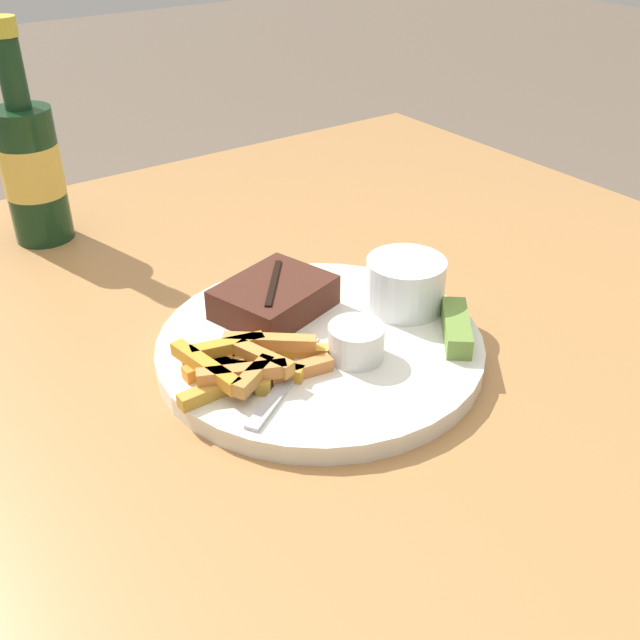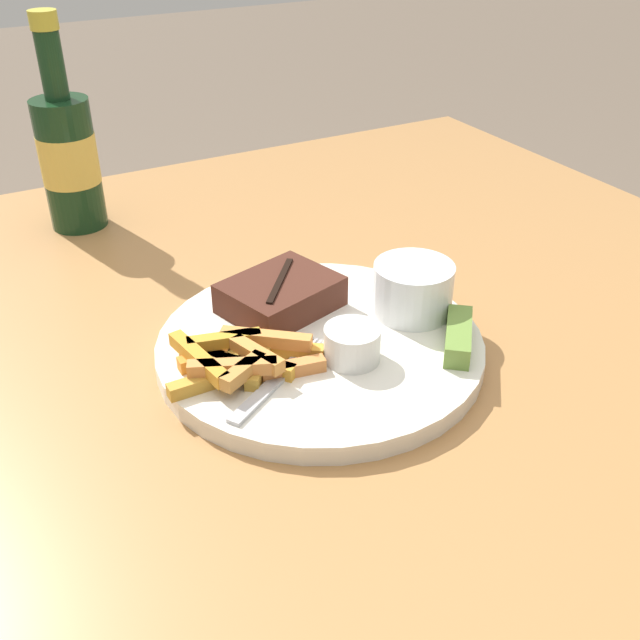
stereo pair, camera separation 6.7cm
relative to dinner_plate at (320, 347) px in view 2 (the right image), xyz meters
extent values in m
cube|color=#A87542|center=(0.00, 0.00, -0.03)|extent=(1.12, 1.09, 0.04)
cylinder|color=#A87542|center=(0.50, 0.49, -0.39)|extent=(0.06, 0.06, 0.69)
cylinder|color=silver|center=(0.00, 0.00, 0.00)|extent=(0.30, 0.30, 0.01)
cylinder|color=white|center=(0.00, 0.00, 0.01)|extent=(0.30, 0.30, 0.00)
cube|color=#472319|center=(-0.01, 0.07, 0.02)|extent=(0.12, 0.11, 0.03)
cube|color=black|center=(-0.01, 0.07, 0.04)|extent=(0.06, 0.07, 0.00)
cube|color=#D1883C|center=(-0.07, -0.02, 0.03)|extent=(0.03, 0.06, 0.01)
cube|color=gold|center=(-0.12, -0.02, 0.02)|extent=(0.06, 0.01, 0.01)
cube|color=#D5873F|center=(-0.05, 0.00, 0.03)|extent=(0.07, 0.06, 0.01)
cube|color=#CC8335|center=(-0.10, 0.01, 0.02)|extent=(0.05, 0.07, 0.01)
cube|color=orange|center=(-0.12, 0.00, 0.03)|extent=(0.02, 0.08, 0.01)
cube|color=#D28340|center=(-0.10, -0.03, 0.03)|extent=(0.07, 0.04, 0.01)
cube|color=gold|center=(-0.07, -0.01, 0.02)|extent=(0.02, 0.06, 0.01)
cube|color=orange|center=(-0.09, 0.01, 0.02)|extent=(0.08, 0.01, 0.01)
cube|color=gold|center=(-0.09, 0.01, 0.03)|extent=(0.06, 0.03, 0.01)
cube|color=#BC873D|center=(-0.09, 0.00, 0.02)|extent=(0.06, 0.07, 0.01)
cube|color=gold|center=(-0.06, -0.02, 0.02)|extent=(0.04, 0.05, 0.01)
cube|color=#BD8E32|center=(-0.09, -0.01, 0.02)|extent=(0.04, 0.05, 0.01)
cube|color=#D07C3E|center=(-0.05, -0.04, 0.02)|extent=(0.06, 0.02, 0.01)
cube|color=gold|center=(-0.04, -0.01, 0.02)|extent=(0.06, 0.05, 0.01)
cube|color=gold|center=(-0.06, -0.01, 0.02)|extent=(0.06, 0.07, 0.01)
cube|color=#BF813B|center=(-0.09, -0.03, 0.03)|extent=(0.05, 0.03, 0.01)
cylinder|color=white|center=(0.10, 0.00, 0.03)|extent=(0.08, 0.08, 0.05)
cylinder|color=beige|center=(0.10, 0.00, 0.05)|extent=(0.07, 0.07, 0.01)
cylinder|color=silver|center=(0.01, -0.04, 0.02)|extent=(0.05, 0.05, 0.03)
cylinder|color=#B22319|center=(0.01, -0.04, 0.04)|extent=(0.04, 0.04, 0.01)
cube|color=olive|center=(0.10, -0.07, 0.02)|extent=(0.07, 0.07, 0.02)
cube|color=#B7B7BC|center=(-0.08, -0.05, 0.01)|extent=(0.09, 0.06, 0.00)
cube|color=#B7B7BC|center=(-0.02, -0.02, 0.01)|extent=(0.03, 0.02, 0.00)
cube|color=#B7B7BC|center=(-0.02, -0.01, 0.01)|extent=(0.03, 0.02, 0.00)
cube|color=#B7B7BC|center=(-0.02, -0.01, 0.01)|extent=(0.03, 0.02, 0.00)
cylinder|color=#143319|center=(-0.12, 0.40, 0.07)|extent=(0.07, 0.07, 0.16)
cylinder|color=gold|center=(-0.12, 0.40, 0.08)|extent=(0.07, 0.07, 0.06)
cylinder|color=#143319|center=(-0.12, 0.40, 0.18)|extent=(0.03, 0.03, 0.08)
cylinder|color=gold|center=(-0.12, 0.40, 0.23)|extent=(0.03, 0.03, 0.02)
camera|label=1|loc=(-0.33, -0.46, 0.38)|focal=42.00mm
camera|label=2|loc=(-0.27, -0.50, 0.38)|focal=42.00mm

